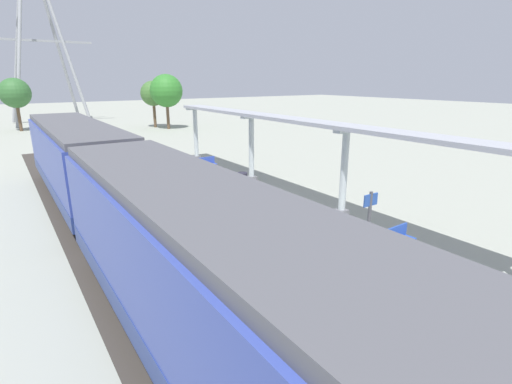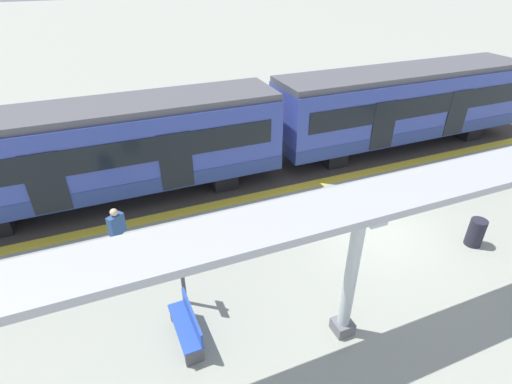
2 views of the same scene
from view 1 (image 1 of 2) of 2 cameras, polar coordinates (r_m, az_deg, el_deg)
ground_plane at (r=16.31m, az=-3.18°, el=-2.52°), size 176.00×176.00×0.00m
tactile_edge_strip at (r=15.01m, az=-14.01°, el=-4.72°), size 0.48×26.46×0.01m
trackbed at (r=14.55m, az=-20.83°, el=-6.03°), size 3.20×38.46×0.01m
train_near_carriage at (r=7.35m, az=-8.00°, el=-12.01°), size 2.65×11.84×3.48m
train_far_carriage at (r=18.80m, az=-25.05°, el=4.28°), size 2.65×11.84×3.48m
canopy_pillar_second at (r=15.27m, az=12.98°, el=2.69°), size 1.10×0.44×3.50m
canopy_pillar_third at (r=20.20m, az=-0.69°, el=6.44°), size 1.10×0.44×3.50m
canopy_pillar_fourth at (r=26.06m, az=-8.98°, el=8.53°), size 1.10×0.44×3.50m
canopy_beam at (r=17.29m, az=5.48°, el=10.69°), size 1.20×21.01×0.16m
bench_near_end at (r=22.88m, az=-7.79°, el=4.08°), size 1.51×0.49×0.86m
bench_mid_platform at (r=12.79m, az=19.97°, el=-6.92°), size 1.51×0.49×0.86m
trash_bin at (r=18.95m, az=-2.02°, el=1.61°), size 0.48×0.48×0.88m
platform_info_sign at (r=11.75m, az=16.50°, el=-4.03°), size 0.56×0.10×2.20m
passenger_waiting_near_edge at (r=9.36m, az=12.30°, el=-11.20°), size 0.44×0.51×1.63m
electricity_pylon at (r=53.64m, az=-29.81°, el=20.29°), size 11.29×8.01×21.10m
tree_left_background at (r=43.60m, az=-13.25°, el=14.48°), size 3.49×3.49×5.83m
tree_right_background at (r=47.72m, az=-32.32°, el=12.36°), size 3.05×3.05×5.44m
tree_centre_background at (r=45.48m, az=-15.13°, el=13.99°), size 2.75×2.75×5.13m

